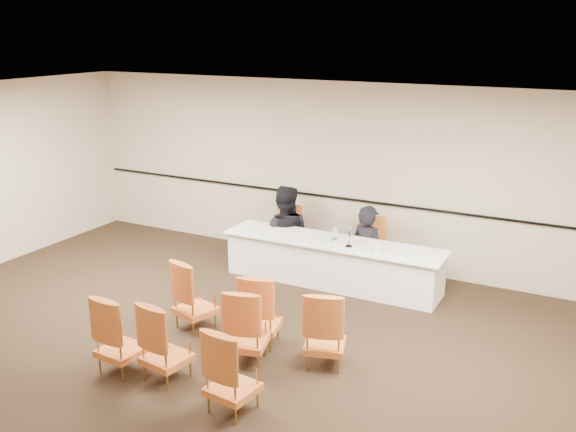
% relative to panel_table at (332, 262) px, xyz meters
% --- Properties ---
extents(floor, '(10.00, 10.00, 0.00)m').
position_rel_panel_table_xyz_m(floor, '(-0.30, -2.97, -0.35)').
color(floor, black).
rests_on(floor, ground).
extents(ceiling, '(10.00, 10.00, 0.00)m').
position_rel_panel_table_xyz_m(ceiling, '(-0.30, -2.97, 2.65)').
color(ceiling, silver).
rests_on(ceiling, ground).
extents(wall_back, '(10.00, 0.04, 3.00)m').
position_rel_panel_table_xyz_m(wall_back, '(-0.30, 1.03, 1.15)').
color(wall_back, beige).
rests_on(wall_back, ground).
extents(wall_rail, '(9.80, 0.04, 0.03)m').
position_rel_panel_table_xyz_m(wall_rail, '(-0.30, 0.99, 0.75)').
color(wall_rail, black).
rests_on(wall_rail, wall_back).
extents(panel_table, '(3.46, 0.82, 0.69)m').
position_rel_panel_table_xyz_m(panel_table, '(0.00, 0.00, 0.00)').
color(panel_table, white).
rests_on(panel_table, ground).
extents(panelist_main, '(0.71, 0.58, 1.68)m').
position_rel_panel_table_xyz_m(panelist_main, '(0.37, 0.53, -0.01)').
color(panelist_main, black).
rests_on(panelist_main, ground).
extents(panelist_main_chair, '(0.50, 0.50, 0.95)m').
position_rel_panel_table_xyz_m(panelist_main_chair, '(0.37, 0.53, 0.13)').
color(panelist_main_chair, '#C35A23').
rests_on(panelist_main_chair, ground).
extents(panelist_second, '(1.10, 0.98, 1.87)m').
position_rel_panel_table_xyz_m(panelist_second, '(-1.12, 0.52, 0.04)').
color(panelist_second, black).
rests_on(panelist_second, ground).
extents(panelist_second_chair, '(0.50, 0.50, 0.95)m').
position_rel_panel_table_xyz_m(panelist_second_chair, '(-1.12, 0.52, 0.13)').
color(panelist_second_chair, '#C35A23').
rests_on(panelist_second_chair, ground).
extents(papers, '(0.33, 0.26, 0.00)m').
position_rel_panel_table_xyz_m(papers, '(0.52, -0.04, 0.35)').
color(papers, white).
rests_on(papers, panel_table).
extents(microphone, '(0.16, 0.22, 0.28)m').
position_rel_panel_table_xyz_m(microphone, '(0.32, -0.13, 0.49)').
color(microphone, black).
rests_on(microphone, panel_table).
extents(water_bottle, '(0.09, 0.09, 0.24)m').
position_rel_panel_table_xyz_m(water_bottle, '(0.05, -0.04, 0.47)').
color(water_bottle, teal).
rests_on(water_bottle, panel_table).
extents(drinking_glass, '(0.08, 0.08, 0.10)m').
position_rel_panel_table_xyz_m(drinking_glass, '(-0.01, -0.10, 0.40)').
color(drinking_glass, silver).
rests_on(drinking_glass, panel_table).
extents(coffee_cup, '(0.10, 0.10, 0.14)m').
position_rel_panel_table_xyz_m(coffee_cup, '(0.76, -0.17, 0.41)').
color(coffee_cup, white).
rests_on(coffee_cup, panel_table).
extents(aud_chair_front_left, '(0.62, 0.62, 0.95)m').
position_rel_panel_table_xyz_m(aud_chair_front_left, '(-0.98, -2.21, 0.13)').
color(aud_chair_front_left, '#C35A23').
rests_on(aud_chair_front_left, ground).
extents(aud_chair_front_mid, '(0.60, 0.60, 0.95)m').
position_rel_panel_table_xyz_m(aud_chair_front_mid, '(0.00, -2.22, 0.13)').
color(aud_chair_front_mid, '#C35A23').
rests_on(aud_chair_front_mid, ground).
extents(aud_chair_front_right, '(0.63, 0.63, 0.95)m').
position_rel_panel_table_xyz_m(aud_chair_front_right, '(0.93, -2.31, 0.13)').
color(aud_chair_front_right, '#C35A23').
rests_on(aud_chair_front_right, ground).
extents(aud_chair_back_left, '(0.54, 0.54, 0.95)m').
position_rel_panel_table_xyz_m(aud_chair_back_left, '(-1.09, -3.52, 0.13)').
color(aud_chair_back_left, '#C35A23').
rests_on(aud_chair_back_left, ground).
extents(aud_chair_back_mid, '(0.57, 0.57, 0.95)m').
position_rel_panel_table_xyz_m(aud_chair_back_mid, '(-0.51, -3.42, 0.13)').
color(aud_chair_back_mid, '#C35A23').
rests_on(aud_chair_back_mid, ground).
extents(aud_chair_back_right, '(0.56, 0.56, 0.95)m').
position_rel_panel_table_xyz_m(aud_chair_back_right, '(0.48, -3.61, 0.13)').
color(aud_chair_back_right, '#C35A23').
rests_on(aud_chair_back_right, ground).
extents(aud_chair_extra, '(0.61, 0.61, 0.95)m').
position_rel_panel_table_xyz_m(aud_chair_extra, '(0.09, -2.68, 0.13)').
color(aud_chair_extra, '#C35A23').
rests_on(aud_chair_extra, ground).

